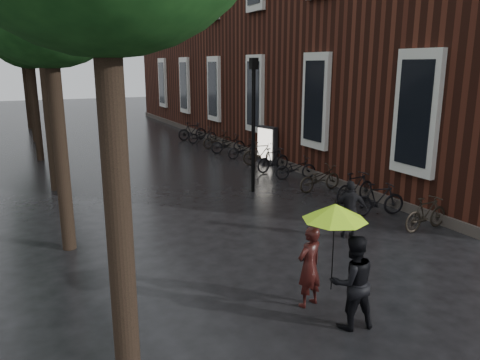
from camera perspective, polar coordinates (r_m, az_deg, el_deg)
brick_building at (r=28.50m, az=7.43°, el=17.10°), size 10.20×33.20×12.00m
street_trees at (r=20.44m, az=-24.17°, el=18.32°), size 4.33×34.03×8.91m
person_burgundy at (r=8.78m, az=8.43°, el=-10.39°), size 0.63×0.49×1.54m
person_black at (r=8.23m, az=13.53°, el=-11.98°), size 0.91×0.77×1.65m
lime_umbrella at (r=7.98m, az=11.50°, el=-3.83°), size 1.11×1.11×1.64m
pedestrian_walking at (r=12.29m, az=13.27°, el=-3.54°), size 0.96×0.72×1.51m
parked_bicycles at (r=20.54m, az=2.59°, el=3.01°), size 2.12×17.88×1.05m
ad_lightbox at (r=21.16m, az=3.33°, el=4.32°), size 0.26×1.11×1.67m
lamp_post at (r=15.99m, az=1.65°, el=8.22°), size 0.24×0.24×4.57m
cycle_sign at (r=22.74m, az=-21.33°, el=6.68°), size 0.15×0.51×2.82m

